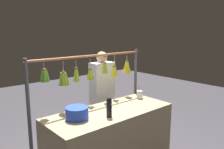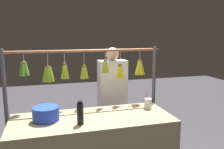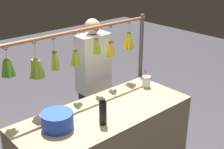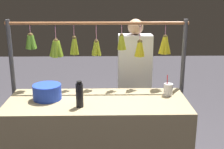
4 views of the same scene
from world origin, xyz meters
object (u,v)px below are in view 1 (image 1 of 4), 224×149
Objects in this scene: vendor_person at (102,101)px; drink_cup at (140,95)px; water_bottle at (109,108)px; blue_bucket at (77,113)px.

drink_cup is at bearing 116.21° from vendor_person.
water_bottle is at bearing 56.13° from vendor_person.
vendor_person reaches higher than drink_cup.
blue_bucket is 1.10m from vendor_person.
drink_cup is (-1.16, -0.08, -0.01)m from blue_bucket.
drink_cup is 0.13× the size of vendor_person.
vendor_person is (0.28, -0.56, -0.18)m from drink_cup.
vendor_person is (-0.56, -0.84, -0.23)m from water_bottle.
vendor_person is at bearing -123.87° from water_bottle.
vendor_person is at bearing -63.79° from drink_cup.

